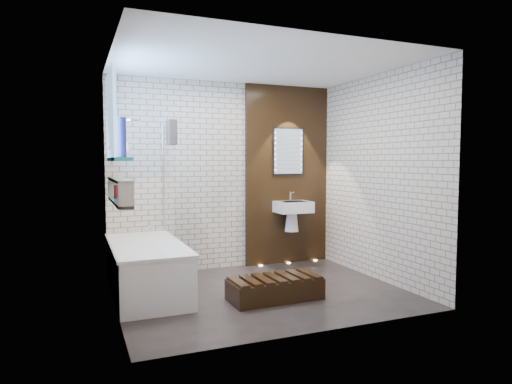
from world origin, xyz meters
name	(u,v)px	position (x,y,z in m)	size (l,w,h in m)	color
ground	(261,292)	(0.00, 0.00, 0.00)	(3.20, 3.20, 0.00)	black
room_shell	(261,180)	(0.00, 0.00, 1.30)	(3.24, 3.20, 2.60)	#BDAF96
walnut_panel	(287,175)	(0.95, 1.27, 1.30)	(1.30, 0.06, 2.60)	black
clerestory_window	(112,124)	(-1.57, 0.35, 1.90)	(0.18, 1.00, 0.94)	#7FADE0
display_niche	(119,191)	(-1.53, 0.15, 1.20)	(0.14, 1.30, 0.26)	teal
bathtub	(147,268)	(-1.22, 0.45, 0.29)	(0.79, 1.74, 0.70)	white
bath_screen	(169,180)	(-0.87, 0.89, 1.28)	(0.01, 0.78, 1.40)	white
towel	(172,133)	(-0.87, 0.68, 1.85)	(0.09, 0.23, 0.30)	black
shower_head	(132,121)	(-1.30, 0.95, 2.00)	(0.18, 0.18, 0.02)	silver
washbasin	(293,211)	(0.95, 1.07, 0.79)	(0.50, 0.36, 0.58)	white
led_mirror	(288,151)	(0.95, 1.23, 1.65)	(0.50, 0.02, 0.70)	black
walnut_step	(275,289)	(0.04, -0.30, 0.11)	(1.01, 0.45, 0.22)	black
niche_bottles	(120,194)	(-1.53, 0.05, 1.17)	(0.06, 0.89, 0.15)	maroon
sill_vases	(120,146)	(-1.50, 0.33, 1.67)	(0.21, 0.47, 0.41)	white
floor_uplights	(289,263)	(0.95, 1.20, 0.01)	(0.96, 0.06, 0.01)	#FFD899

